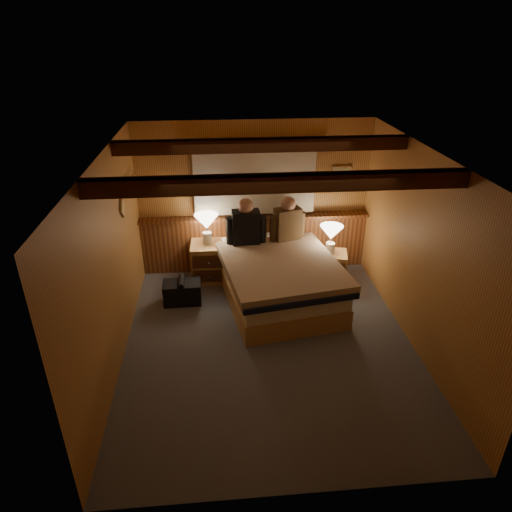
{
  "coord_description": "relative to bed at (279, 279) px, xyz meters",
  "views": [
    {
      "loc": [
        -0.59,
        -4.63,
        3.62
      ],
      "look_at": [
        -0.13,
        0.4,
        1.05
      ],
      "focal_mm": 32.0,
      "sensor_mm": 36.0,
      "label": 1
    }
  ],
  "objects": [
    {
      "name": "floor",
      "position": [
        -0.26,
        -1.0,
        -0.35
      ],
      "size": [
        4.2,
        4.2,
        0.0
      ],
      "primitive_type": "plane",
      "color": "#4E525C",
      "rests_on": "ground"
    },
    {
      "name": "ceiling",
      "position": [
        -0.26,
        -1.0,
        2.05
      ],
      "size": [
        4.2,
        4.2,
        0.0
      ],
      "primitive_type": "plane",
      "rotation": [
        3.14,
        0.0,
        0.0
      ],
      "color": "#B97B45",
      "rests_on": "wall_back"
    },
    {
      "name": "wall_back",
      "position": [
        -0.26,
        1.1,
        0.85
      ],
      "size": [
        3.6,
        0.0,
        3.6
      ],
      "primitive_type": "plane",
      "rotation": [
        1.57,
        0.0,
        0.0
      ],
      "color": "#BD8744",
      "rests_on": "floor"
    },
    {
      "name": "wall_left",
      "position": [
        -2.06,
        -1.0,
        0.85
      ],
      "size": [
        0.0,
        4.2,
        4.2
      ],
      "primitive_type": "plane",
      "rotation": [
        1.57,
        0.0,
        1.57
      ],
      "color": "#BD8744",
      "rests_on": "floor"
    },
    {
      "name": "wall_right",
      "position": [
        1.54,
        -1.0,
        0.85
      ],
      "size": [
        0.0,
        4.2,
        4.2
      ],
      "primitive_type": "plane",
      "rotation": [
        1.57,
        0.0,
        -1.57
      ],
      "color": "#BD8744",
      "rests_on": "floor"
    },
    {
      "name": "wall_front",
      "position": [
        -0.26,
        -3.1,
        0.85
      ],
      "size": [
        3.6,
        0.0,
        3.6
      ],
      "primitive_type": "plane",
      "rotation": [
        -1.57,
        0.0,
        0.0
      ],
      "color": "#BD8744",
      "rests_on": "floor"
    },
    {
      "name": "wainscot",
      "position": [
        -0.26,
        1.04,
        0.13
      ],
      "size": [
        3.6,
        0.23,
        0.94
      ],
      "color": "brown",
      "rests_on": "wall_back"
    },
    {
      "name": "curtain_window",
      "position": [
        -0.26,
        1.03,
        1.17
      ],
      "size": [
        2.18,
        0.09,
        1.11
      ],
      "color": "#452011",
      "rests_on": "wall_back"
    },
    {
      "name": "ceiling_beams",
      "position": [
        -0.26,
        -0.85,
        1.96
      ],
      "size": [
        3.6,
        1.65,
        0.16
      ],
      "color": "#452011",
      "rests_on": "ceiling"
    },
    {
      "name": "coat_rail",
      "position": [
        -1.98,
        0.58,
        1.32
      ],
      "size": [
        0.05,
        0.55,
        0.24
      ],
      "color": "white",
      "rests_on": "wall_left"
    },
    {
      "name": "framed_print",
      "position": [
        1.09,
        1.08,
        1.2
      ],
      "size": [
        0.3,
        0.04,
        0.25
      ],
      "color": "tan",
      "rests_on": "wall_back"
    },
    {
      "name": "bed",
      "position": [
        0.0,
        0.0,
        0.0
      ],
      "size": [
        1.81,
        2.19,
        0.68
      ],
      "rotation": [
        0.0,
        0.0,
        0.16
      ],
      "color": "tan",
      "rests_on": "floor"
    },
    {
      "name": "nightstand_left",
      "position": [
        -1.0,
        0.73,
        -0.05
      ],
      "size": [
        0.57,
        0.51,
        0.61
      ],
      "rotation": [
        0.0,
        0.0,
        -0.02
      ],
      "color": "tan",
      "rests_on": "floor"
    },
    {
      "name": "nightstand_right",
      "position": [
        0.88,
        0.48,
        -0.1
      ],
      "size": [
        0.53,
        0.49,
        0.5
      ],
      "rotation": [
        0.0,
        0.0,
        -0.21
      ],
      "color": "tan",
      "rests_on": "floor"
    },
    {
      "name": "lamp_left",
      "position": [
        -1.01,
        0.76,
        0.59
      ],
      "size": [
        0.36,
        0.36,
        0.47
      ],
      "color": "silver",
      "rests_on": "nightstand_left"
    },
    {
      "name": "lamp_right",
      "position": [
        0.84,
        0.48,
        0.46
      ],
      "size": [
        0.35,
        0.35,
        0.45
      ],
      "color": "silver",
      "rests_on": "nightstand_right"
    },
    {
      "name": "person_left",
      "position": [
        -0.43,
        0.6,
        0.61
      ],
      "size": [
        0.6,
        0.25,
        0.73
      ],
      "rotation": [
        0.0,
        0.0,
        0.03
      ],
      "color": "black",
      "rests_on": "bed"
    },
    {
      "name": "person_right",
      "position": [
        0.21,
        0.69,
        0.6
      ],
      "size": [
        0.56,
        0.33,
        0.7
      ],
      "rotation": [
        0.0,
        0.0,
        0.3
      ],
      "color": "#49341D",
      "rests_on": "bed"
    },
    {
      "name": "duffel_bag",
      "position": [
        -1.4,
        0.08,
        -0.18
      ],
      "size": [
        0.54,
        0.33,
        0.38
      ],
      "rotation": [
        0.0,
        0.0,
        0.02
      ],
      "color": "black",
      "rests_on": "floor"
    }
  ]
}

